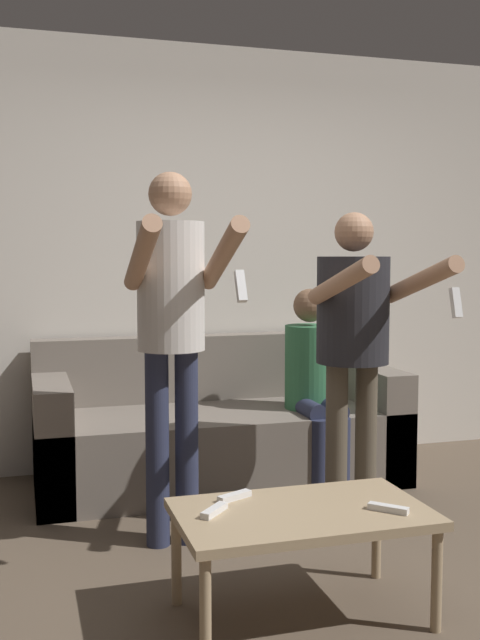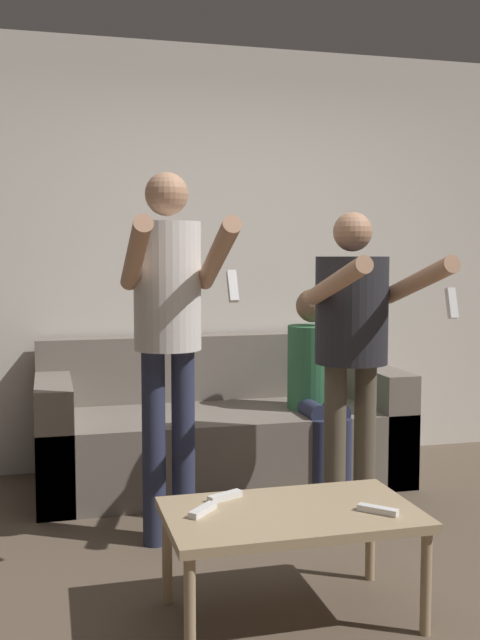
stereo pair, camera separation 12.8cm
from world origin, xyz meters
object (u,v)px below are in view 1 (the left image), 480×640
(coffee_table, at_px, (302,520))
(remote_far, at_px, (234,496))
(person_seated, at_px, (313,377))
(person_standing_right, at_px, (355,329))
(person_standing_left, at_px, (172,315))
(remote_mid, at_px, (214,511))
(couch, at_px, (218,433))
(remote_near, at_px, (388,508))

(coffee_table, distance_m, remote_far, 0.28)
(person_seated, height_order, remote_far, person_seated)
(person_standing_right, relative_size, coffee_table, 1.67)
(person_standing_left, xyz_separation_m, remote_mid, (-0.00, -0.78, -0.66))
(person_standing_right, height_order, person_seated, person_standing_right)
(person_standing_left, height_order, person_seated, person_standing_left)
(couch, distance_m, remote_mid, 1.77)
(person_standing_right, distance_m, coffee_table, 1.19)
(coffee_table, bearing_deg, person_standing_left, 111.32)
(person_seated, relative_size, remote_far, 7.71)
(couch, xyz_separation_m, remote_mid, (-0.46, -1.71, 0.14))
(person_standing_right, distance_m, remote_far, 1.18)
(remote_near, relative_size, remote_far, 0.87)
(person_seated, height_order, remote_mid, person_seated)
(person_standing_left, bearing_deg, coffee_table, -68.68)
(couch, bearing_deg, remote_mid, -105.15)
(remote_near, distance_m, remote_mid, 0.64)
(person_standing_left, distance_m, person_standing_right, 0.92)
(couch, xyz_separation_m, coffee_table, (-0.14, -1.75, 0.08))
(coffee_table, height_order, remote_mid, remote_mid)
(person_seated, distance_m, remote_near, 1.71)
(coffee_table, xyz_separation_m, remote_far, (-0.21, 0.18, 0.05))
(remote_near, bearing_deg, remote_far, 149.85)
(person_standing_left, relative_size, remote_mid, 12.94)
(remote_far, bearing_deg, coffee_table, -40.71)
(couch, height_order, person_standing_right, person_standing_right)
(remote_far, bearing_deg, couch, 77.59)
(remote_mid, bearing_deg, remote_far, 49.45)
(person_standing_left, relative_size, remote_far, 11.54)
(person_standing_right, distance_m, remote_near, 1.14)
(couch, xyz_separation_m, person_standing_right, (0.46, -0.92, 0.71))
(remote_near, bearing_deg, person_standing_right, 72.46)
(remote_near, bearing_deg, person_standing_left, 123.36)
(person_standing_right, bearing_deg, remote_near, -107.54)
(person_standing_right, relative_size, remote_far, 10.43)
(person_seated, relative_size, remote_mid, 8.65)
(couch, bearing_deg, person_standing_right, -63.60)
(couch, bearing_deg, person_standing_left, -116.40)
(person_standing_right, xyz_separation_m, remote_far, (-0.80, -0.65, -0.57))
(coffee_table, bearing_deg, remote_mid, 172.10)
(person_standing_left, distance_m, coffee_table, 1.14)
(remote_near, xyz_separation_m, remote_far, (-0.51, 0.29, 0.00))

